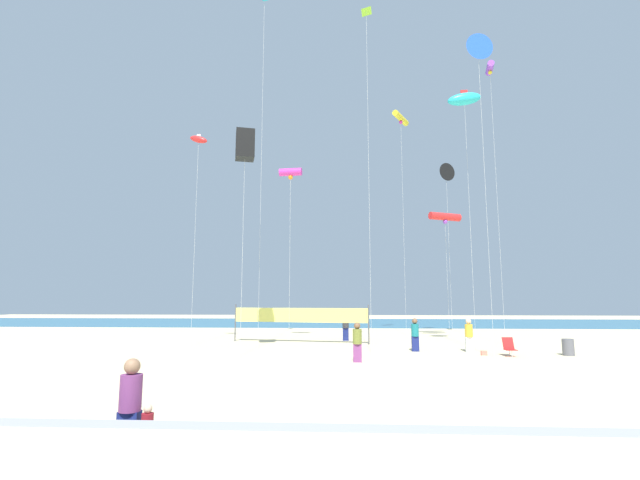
% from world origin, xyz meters
% --- Properties ---
extents(ground_plane, '(120.00, 120.00, 0.00)m').
position_xyz_m(ground_plane, '(0.00, 0.00, 0.00)').
color(ground_plane, beige).
extents(ocean_band, '(120.00, 20.00, 0.01)m').
position_xyz_m(ocean_band, '(0.00, 35.94, 0.00)').
color(ocean_band, teal).
rests_on(ocean_band, ground).
extents(boardwalk_ledge, '(28.00, 0.44, 0.90)m').
position_xyz_m(boardwalk_ledge, '(0.00, -9.41, 0.45)').
color(boardwalk_ledge, '#A8A8AD').
rests_on(boardwalk_ledge, ground).
extents(mother_figure, '(0.38, 0.38, 1.68)m').
position_xyz_m(mother_figure, '(-3.44, -8.15, 0.90)').
color(mother_figure, navy).
rests_on(mother_figure, ground).
extents(toddler_figure, '(0.21, 0.21, 0.91)m').
position_xyz_m(toddler_figure, '(-3.07, -8.22, 0.48)').
color(toddler_figure, white).
rests_on(toddler_figure, ground).
extents(beachgoer_mustard_shirt, '(0.39, 0.39, 1.72)m').
position_xyz_m(beachgoer_mustard_shirt, '(6.85, 7.59, 0.92)').
color(beachgoer_mustard_shirt, white).
rests_on(beachgoer_mustard_shirt, ground).
extents(beachgoer_olive_shirt, '(0.39, 0.39, 1.72)m').
position_xyz_m(beachgoer_olive_shirt, '(0.91, 3.61, 0.92)').
color(beachgoer_olive_shirt, '#7A3872').
rests_on(beachgoer_olive_shirt, ground).
extents(beachgoer_teal_shirt, '(0.39, 0.39, 1.72)m').
position_xyz_m(beachgoer_teal_shirt, '(4.08, 7.77, 0.92)').
color(beachgoer_teal_shirt, navy).
rests_on(beachgoer_teal_shirt, ground).
extents(beachgoer_charcoal_shirt, '(0.41, 0.41, 1.81)m').
position_xyz_m(beachgoer_charcoal_shirt, '(0.40, 13.53, 0.97)').
color(beachgoer_charcoal_shirt, navy).
rests_on(beachgoer_charcoal_shirt, ground).
extents(folding_beach_chair, '(0.52, 0.65, 0.89)m').
position_xyz_m(folding_beach_chair, '(8.33, 6.07, 0.47)').
color(folding_beach_chair, red).
rests_on(folding_beach_chair, ground).
extents(trash_barrel, '(0.54, 0.54, 0.80)m').
position_xyz_m(trash_barrel, '(11.30, 6.48, 0.40)').
color(trash_barrel, '#595960').
rests_on(trash_barrel, ground).
extents(volleyball_net, '(8.76, 1.66, 2.40)m').
position_xyz_m(volleyball_net, '(-2.53, 11.93, 1.64)').
color(volleyball_net, '#4C4C51').
rests_on(volleyball_net, ground).
extents(beach_handbag, '(0.29, 0.14, 0.23)m').
position_xyz_m(beach_handbag, '(7.18, 6.29, 0.11)').
color(beach_handbag, '#EA7260').
rests_on(beach_handbag, ground).
extents(kite_cyan_inflatable, '(2.27, 0.98, 15.38)m').
position_xyz_m(kite_cyan_inflatable, '(7.72, 9.45, 14.79)').
color(kite_cyan_inflatable, silver).
rests_on(kite_cyan_inflatable, ground).
extents(kite_black_box, '(1.15, 1.15, 11.30)m').
position_xyz_m(kite_black_box, '(-4.67, 5.08, 10.55)').
color(kite_black_box, silver).
rests_on(kite_black_box, ground).
extents(kite_violet_tube, '(0.68, 1.36, 18.27)m').
position_xyz_m(kite_violet_tube, '(10.16, 11.80, 17.95)').
color(kite_violet_tube, silver).
rests_on(kite_violet_tube, ground).
extents(kite_black_delta, '(1.42, 0.85, 13.36)m').
position_xyz_m(kite_black_delta, '(8.39, 17.66, 12.62)').
color(kite_black_delta, silver).
rests_on(kite_black_delta, ground).
extents(kite_red_inflatable, '(1.33, 0.64, 13.06)m').
position_xyz_m(kite_red_inflatable, '(-8.73, 9.66, 12.64)').
color(kite_red_inflatable, silver).
rests_on(kite_red_inflatable, ground).
extents(kite_yellow_tube, '(1.60, 2.43, 17.73)m').
position_xyz_m(kite_yellow_tube, '(5.05, 18.33, 17.44)').
color(kite_yellow_tube, silver).
rests_on(kite_yellow_tube, ground).
extents(kite_lime_diamond, '(0.81, 0.81, 19.46)m').
position_xyz_m(kite_lime_diamond, '(1.72, 7.25, 18.76)').
color(kite_lime_diamond, silver).
rests_on(kite_lime_diamond, ground).
extents(kite_blue_delta, '(1.50, 0.59, 16.63)m').
position_xyz_m(kite_blue_delta, '(7.51, 5.82, 15.88)').
color(kite_blue_delta, silver).
rests_on(kite_blue_delta, ground).
extents(kite_red_tube, '(2.53, 1.52, 8.99)m').
position_xyz_m(kite_red_tube, '(7.71, 15.68, 8.69)').
color(kite_red_tube, silver).
rests_on(kite_red_tube, ground).
extents(kite_cyan_diamond, '(0.64, 0.65, 21.72)m').
position_xyz_m(kite_cyan_diamond, '(-4.55, 8.80, 20.78)').
color(kite_cyan_diamond, silver).
rests_on(kite_cyan_diamond, ground).
extents(kite_magenta_tube, '(1.55, 0.66, 11.43)m').
position_xyz_m(kite_magenta_tube, '(-3.20, 11.99, 11.13)').
color(kite_magenta_tube, silver).
rests_on(kite_magenta_tube, ground).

